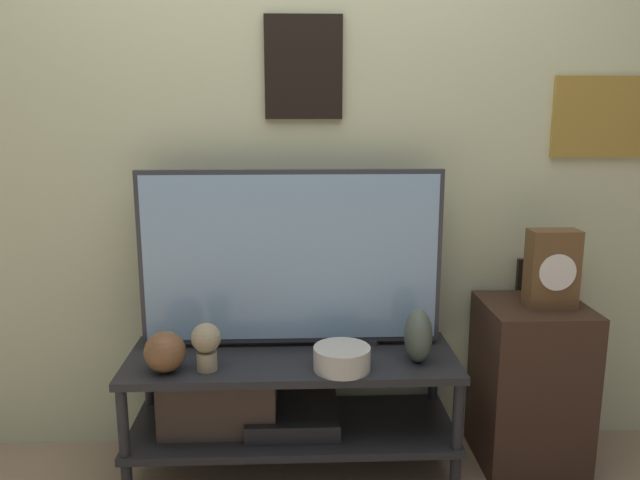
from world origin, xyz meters
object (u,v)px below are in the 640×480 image
vase_wide_bowl (342,358)px  vase_urn_stoneware (418,336)px  vase_round_glass (165,352)px  mantel_clock (552,269)px  decorative_bust (206,343)px  television (291,258)px

vase_wide_bowl → vase_urn_stoneware: (0.29, 0.06, 0.06)m
vase_wide_bowl → vase_round_glass: bearing=179.2°
vase_wide_bowl → mantel_clock: mantel_clock is taller
vase_urn_stoneware → vase_round_glass: size_ratio=1.37×
mantel_clock → decorative_bust: bearing=-174.5°
television → vase_wide_bowl: television is taller
vase_wide_bowl → vase_urn_stoneware: size_ratio=1.02×
decorative_bust → mantel_clock: bearing=5.5°
television → vase_wide_bowl: (0.18, -0.24, -0.32)m
vase_wide_bowl → television: bearing=127.5°
mantel_clock → vase_wide_bowl: bearing=-170.2°
vase_round_glass → vase_urn_stoneware: bearing=3.2°
television → vase_urn_stoneware: (0.47, -0.18, -0.26)m
vase_wide_bowl → decorative_bust: 0.50m
television → decorative_bust: size_ratio=6.66×
vase_wide_bowl → mantel_clock: 0.88m
vase_urn_stoneware → vase_round_glass: bearing=-176.8°
television → decorative_bust: television is taller
vase_wide_bowl → mantel_clock: (0.82, 0.14, 0.29)m
vase_wide_bowl → vase_round_glass: size_ratio=1.39×
television → vase_round_glass: size_ratio=7.85×
decorative_bust → mantel_clock: size_ratio=0.58×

